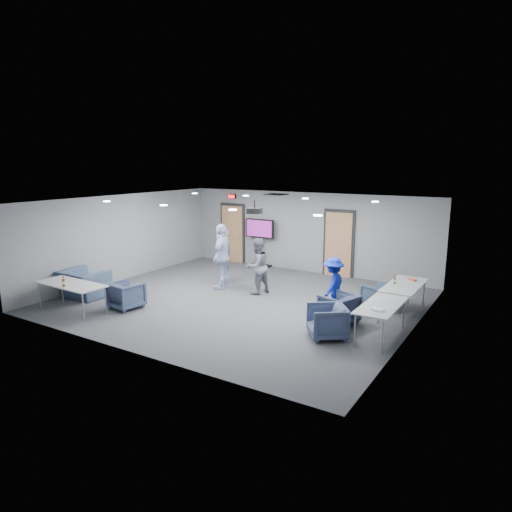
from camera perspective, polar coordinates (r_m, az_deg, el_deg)
The scene contains 29 objects.
floor at distance 12.47m, azimuth -1.88°, elevation -5.58°, with size 9.00×9.00×0.00m, color #3B3E43.
ceiling at distance 11.94m, azimuth -1.97°, elevation 6.89°, with size 9.00×9.00×0.00m, color silver.
wall_back at distance 15.57m, azimuth 6.27°, elevation 2.95°, with size 9.00×0.02×2.70m, color gray.
wall_front at distance 9.17m, azimuth -15.95°, elevation -3.64°, with size 9.00×0.02×2.70m, color gray.
wall_left at distance 15.06m, azimuth -16.33°, elevation 2.25°, with size 0.02×8.00×2.70m, color gray.
wall_right at distance 10.39m, azimuth 19.22°, elevation -2.05°, with size 0.02×8.00×2.70m, color gray.
door_left at distance 17.06m, azimuth -2.94°, elevation 2.82°, with size 1.06×0.17×2.24m.
door_right at distance 15.10m, azimuth 10.28°, elevation 1.48°, with size 1.06×0.17×2.24m.
exit_sign at distance 16.89m, azimuth -3.03°, elevation 7.44°, with size 0.32×0.08×0.16m.
hvac_diffuser at distance 14.59m, azimuth 2.55°, elevation 7.70°, with size 0.60×0.60×0.03m, color black.
downlights at distance 11.95m, azimuth -1.97°, elevation 6.81°, with size 6.18×3.78×0.02m.
person_a at distance 14.07m, azimuth -4.25°, elevation -0.04°, with size 0.62×0.41×1.69m, color gray.
person_b at distance 12.90m, azimuth 0.12°, elevation -1.29°, with size 0.78×0.61×1.60m, color slate.
person_c at distance 13.46m, azimuth -4.23°, elevation -0.05°, with size 1.13×0.47×1.93m, color silver.
person_d at distance 11.41m, azimuth 9.62°, elevation -3.66°, with size 0.92×0.53×1.42m, color navy.
chair_right_a at distance 12.19m, azimuth 15.04°, elevation -4.83°, with size 0.68×0.70×0.63m, color #35475B.
chair_right_b at distance 10.86m, azimuth 10.30°, elevation -6.47°, with size 0.75×0.77×0.70m, color #343E5A.
chair_right_c at distance 9.94m, azimuth 8.89°, elevation -8.11°, with size 0.76×0.78×0.71m, color #3E4A6B.
chair_front_a at distance 12.20m, azimuth -15.90°, elevation -4.72°, with size 0.74×0.76×0.70m, color #3B4866.
chair_front_b at distance 13.53m, azimuth -20.71°, elevation -3.26°, with size 1.18×1.04×0.77m, color #3E516B.
table_right_a at distance 11.87m, azimuth 18.03°, elevation -3.61°, with size 0.78×1.87×0.73m.
table_right_b at distance 10.10m, azimuth 15.40°, elevation -6.13°, with size 0.73×1.75×0.73m.
table_front_left at distance 12.28m, azimuth -22.13°, elevation -3.38°, with size 1.94×0.85×0.73m.
bottle_front at distance 12.00m, azimuth -22.92°, elevation -3.09°, with size 0.07×0.07×0.27m.
bottle_right at distance 11.84m, azimuth 16.93°, elevation -2.94°, with size 0.06×0.06×0.23m.
snack_box at distance 12.31m, azimuth 18.97°, elevation -2.82°, with size 0.19×0.12×0.04m, color #CF4733.
wrapper at distance 9.65m, azimuth 14.96°, elevation -6.49°, with size 0.23×0.16×0.05m, color white.
tv_stand at distance 16.20m, azimuth 0.47°, elevation 2.02°, with size 1.12×0.53×1.72m.
projector at distance 12.37m, azimuth -0.19°, elevation 5.68°, with size 0.44×0.40×0.36m.
Camera 1 is at (6.61, -9.90, 3.71)m, focal length 32.00 mm.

